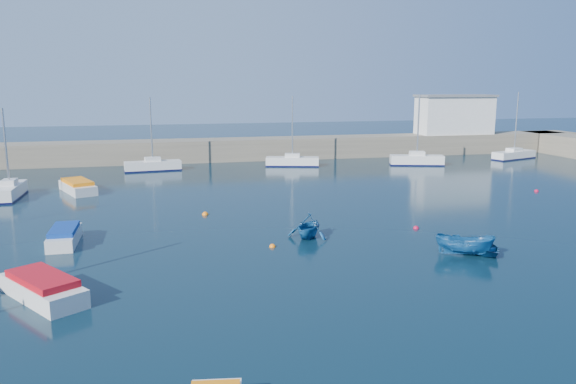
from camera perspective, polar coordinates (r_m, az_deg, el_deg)
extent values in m
plane|color=black|center=(27.03, 8.90, -9.57)|extent=(220.00, 220.00, 0.00)
cube|color=#706755|center=(70.51, -5.36, 4.34)|extent=(96.00, 4.50, 2.60)
cube|color=silver|center=(80.08, 16.55, 7.46)|extent=(10.00, 4.00, 5.00)
cube|color=silver|center=(52.14, -26.40, 0.04)|extent=(1.66, 5.54, 1.11)
cylinder|color=#B7BABC|center=(51.63, -26.75, 4.10)|extent=(0.17, 0.17, 6.34)
cube|color=silver|center=(63.07, -13.56, 2.59)|extent=(6.14, 2.33, 1.06)
cylinder|color=#B7BABC|center=(62.63, -13.73, 6.19)|extent=(0.16, 0.16, 6.89)
cube|color=silver|center=(64.87, 0.45, 3.11)|extent=(6.29, 3.28, 1.04)
cylinder|color=#B7BABC|center=(64.44, 0.45, 6.64)|extent=(0.15, 0.15, 6.97)
cube|color=silver|center=(67.31, 12.94, 3.17)|extent=(6.34, 3.37, 1.15)
cylinder|color=#B7BABC|center=(66.89, 13.09, 6.63)|extent=(0.17, 0.17, 7.02)
cube|color=silver|center=(76.48, 21.96, 3.50)|extent=(6.61, 3.74, 1.00)
cylinder|color=#B7BABC|center=(76.10, 22.19, 6.61)|extent=(0.14, 0.14, 7.33)
cube|color=silver|center=(27.47, -23.62, -9.14)|extent=(4.31, 5.15, 0.82)
cube|color=#B20C17|center=(27.28, -23.71, -8.03)|extent=(3.53, 4.07, 0.31)
cube|color=silver|center=(36.08, -21.75, -4.34)|extent=(1.52, 4.24, 0.75)
cube|color=navy|center=(35.96, -21.81, -3.54)|extent=(1.44, 3.18, 0.28)
cube|color=silver|center=(52.57, -20.58, 0.41)|extent=(3.77, 5.67, 0.80)
cube|color=orange|center=(52.48, -20.62, 1.00)|extent=(3.17, 4.40, 0.30)
imported|color=#134E87|center=(33.70, 19.05, -5.28)|extent=(2.32, 3.24, 0.67)
imported|color=#134E87|center=(34.70, 2.08, -3.46)|extent=(3.76, 3.84, 1.54)
imported|color=#134E87|center=(32.71, 17.51, -5.16)|extent=(3.33, 2.72, 1.23)
sphere|color=orange|center=(33.01, -1.59, -5.61)|extent=(0.38, 0.38, 0.38)
sphere|color=#B40D31|center=(38.02, 12.87, -3.64)|extent=(0.39, 0.39, 0.39)
sphere|color=orange|center=(41.33, -8.40, -2.31)|extent=(0.47, 0.47, 0.47)
sphere|color=#B40D31|center=(54.30, 23.91, 0.05)|extent=(0.39, 0.39, 0.39)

